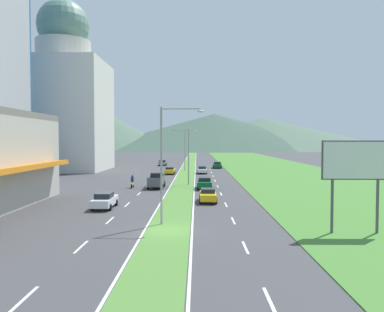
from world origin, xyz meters
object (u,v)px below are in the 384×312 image
object	(u,v)px
car_4	(202,170)
motorcycle_rider	(132,183)
car_2	(163,163)
street_lamp_mid	(186,152)
pickup_truck_0	(157,181)
car_5	(208,195)
street_lamp_far	(186,147)
billboard_roadside	(356,165)
street_lamp_near	(166,157)
car_0	(170,170)
car_1	(105,200)
car_6	(204,183)
car_3	(217,165)

from	to	relation	value
car_4	motorcycle_rider	world-z (taller)	motorcycle_rider
car_2	motorcycle_rider	xyz separation A→B (m)	(0.04, -47.74, -0.01)
street_lamp_mid	pickup_truck_0	distance (m)	6.34
car_5	car_2	bearing A→B (deg)	-170.30
street_lamp_far	billboard_roadside	bearing A→B (deg)	-76.45
car_4	car_2	bearing A→B (deg)	-157.32
car_4	pickup_truck_0	distance (m)	24.08
street_lamp_near	car_0	size ratio (longest dim) A/B	2.11
pickup_truck_0	car_1	bearing A→B (deg)	168.40
street_lamp_mid	street_lamp_far	world-z (taller)	street_lamp_far
street_lamp_near	pickup_truck_0	size ratio (longest dim) A/B	1.71
car_4	motorcycle_rider	distance (m)	25.60
billboard_roadside	car_2	size ratio (longest dim) A/B	1.58
car_5	motorcycle_rider	xyz separation A→B (m)	(-10.19, 12.10, 0.00)
car_6	car_1	bearing A→B (deg)	-33.61
car_4	street_lamp_far	bearing A→B (deg)	-152.54
car_1	motorcycle_rider	bearing A→B (deg)	-0.02
car_1	street_lamp_far	bearing A→B (deg)	-8.24
street_lamp_mid	car_1	world-z (taller)	street_lamp_mid
street_lamp_mid	car_3	world-z (taller)	street_lamp_mid
car_6	pickup_truck_0	size ratio (longest dim) A/B	0.87
motorcycle_rider	car_0	bearing A→B (deg)	-9.64
car_0	motorcycle_rider	world-z (taller)	motorcycle_rider
street_lamp_far	car_2	bearing A→B (deg)	110.80
car_3	street_lamp_mid	bearing A→B (deg)	-10.52
car_3	billboard_roadside	bearing A→B (deg)	5.56
street_lamp_near	pickup_truck_0	bearing A→B (deg)	97.86
billboard_roadside	pickup_truck_0	bearing A→B (deg)	122.48
street_lamp_far	car_1	bearing A→B (deg)	-98.24
car_6	car_3	bearing A→B (deg)	174.41
street_lamp_near	billboard_roadside	world-z (taller)	street_lamp_near
car_3	pickup_truck_0	world-z (taller)	pickup_truck_0
car_1	car_2	size ratio (longest dim) A/B	1.08
car_3	car_4	distance (m)	15.43
street_lamp_mid	car_4	xyz separation A→B (m)	(2.68, 20.14, -4.11)
billboard_roadside	car_3	distance (m)	64.94
car_0	pickup_truck_0	size ratio (longest dim) A/B	0.81
street_lamp_mid	pickup_truck_0	bearing A→B (deg)	-143.51
street_lamp_near	billboard_roadside	size ratio (longest dim) A/B	1.39
car_2	motorcycle_rider	distance (m)	47.74
car_4	street_lamp_mid	bearing A→B (deg)	-7.57
street_lamp_far	car_4	xyz separation A→B (m)	(3.41, -6.56, -4.44)
street_lamp_mid	car_0	world-z (taller)	street_lamp_mid
street_lamp_near	car_6	size ratio (longest dim) A/B	1.96
car_1	pickup_truck_0	distance (m)	16.77
street_lamp_near	car_5	distance (m)	12.63
street_lamp_mid	car_5	size ratio (longest dim) A/B	1.99
street_lamp_far	pickup_truck_0	xyz separation A→B (m)	(-3.30, -29.68, -4.19)
billboard_roadside	car_0	bearing A→B (deg)	109.03
car_4	car_1	bearing A→B (deg)	-14.30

